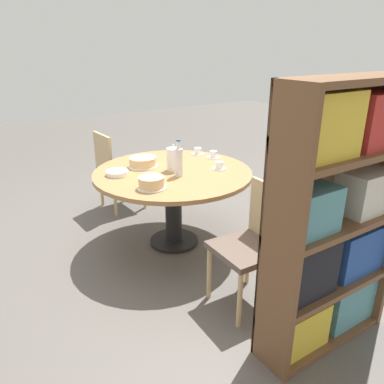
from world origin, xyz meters
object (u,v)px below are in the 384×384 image
(chair_a, at_px, (116,168))
(chair_b, at_px, (253,242))
(cup_c, at_px, (198,152))
(cake_main, at_px, (143,162))
(cup_b, at_px, (213,155))
(coffee_pot, at_px, (173,158))
(cake_second, at_px, (151,183))
(bookshelf, at_px, (332,227))
(water_bottle, at_px, (178,161))
(cup_a, at_px, (219,166))

(chair_a, distance_m, chair_b, 2.10)
(chair_b, height_order, cup_c, chair_b)
(cake_main, xyz_separation_m, cup_b, (-0.71, 0.12, -0.01))
(coffee_pot, relative_size, cake_second, 1.03)
(cup_c, bearing_deg, coffee_pot, 33.67)
(bookshelf, relative_size, cup_c, 12.36)
(chair_a, relative_size, chair_b, 1.00)
(coffee_pot, height_order, cake_second, coffee_pot)
(chair_b, xyz_separation_m, water_bottle, (0.06, -0.91, 0.36))
(chair_b, bearing_deg, cup_c, 163.41)
(cake_main, distance_m, cup_a, 0.70)
(cake_main, xyz_separation_m, cup_c, (-0.65, -0.06, -0.01))
(coffee_pot, bearing_deg, cup_c, -146.33)
(water_bottle, distance_m, cup_a, 0.42)
(cake_main, distance_m, cup_b, 0.72)
(chair_a, relative_size, cup_c, 6.72)
(coffee_pot, distance_m, cake_main, 0.31)
(bookshelf, distance_m, water_bottle, 1.43)
(chair_a, bearing_deg, cup_a, -161.33)
(chair_a, height_order, cup_b, chair_a)
(chair_b, bearing_deg, coffee_pot, -177.58)
(cake_main, xyz_separation_m, cup_a, (-0.54, 0.44, -0.01))
(bookshelf, distance_m, cup_a, 1.40)
(chair_a, distance_m, cake_main, 0.83)
(water_bottle, distance_m, cup_c, 0.70)
(bookshelf, distance_m, coffee_pot, 1.58)
(chair_b, height_order, bookshelf, bookshelf)
(cake_main, bearing_deg, bookshelf, 100.19)
(water_bottle, relative_size, cup_b, 2.41)
(coffee_pot, relative_size, cake_main, 0.87)
(cake_second, bearing_deg, chair_b, 116.62)
(cup_a, bearing_deg, cup_c, -101.76)
(water_bottle, distance_m, cake_main, 0.44)
(bookshelf, bearing_deg, chair_a, 96.40)
(water_bottle, bearing_deg, cup_c, -137.35)
(coffee_pot, relative_size, cup_a, 1.83)
(cup_b, bearing_deg, cup_c, -71.19)
(chair_b, xyz_separation_m, cake_main, (0.20, -1.31, 0.27))
(coffee_pot, distance_m, water_bottle, 0.16)
(chair_a, height_order, chair_b, same)
(coffee_pot, bearing_deg, cake_second, 38.68)
(cup_b, bearing_deg, coffee_pot, 13.48)
(cup_b, bearing_deg, chair_a, -53.27)
(cake_second, xyz_separation_m, cup_a, (-0.73, -0.10, -0.02))
(water_bottle, xyz_separation_m, cup_c, (-0.51, -0.47, -0.10))
(bookshelf, distance_m, cup_b, 1.74)
(cup_c, bearing_deg, chair_a, -49.65)
(bookshelf, bearing_deg, cup_c, 80.35)
(chair_b, xyz_separation_m, bookshelf, (-0.13, 0.51, 0.30))
(bookshelf, bearing_deg, cake_second, 111.96)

